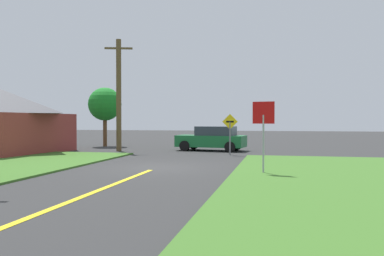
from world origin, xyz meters
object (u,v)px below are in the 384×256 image
(direction_sign, at_px, (230,129))
(barn, at_px, (0,121))
(utility_pole_mid, at_px, (119,94))
(oak_tree_left, at_px, (105,104))
(stop_sign, at_px, (263,123))
(car_approaching_junction, at_px, (212,139))

(direction_sign, xyz_separation_m, barn, (-14.05, -1.65, 0.49))
(utility_pole_mid, height_order, oak_tree_left, utility_pole_mid)
(stop_sign, distance_m, direction_sign, 8.42)
(stop_sign, height_order, oak_tree_left, oak_tree_left)
(car_approaching_junction, height_order, utility_pole_mid, utility_pole_mid)
(car_approaching_junction, relative_size, oak_tree_left, 1.03)
(car_approaching_junction, distance_m, barn, 13.39)
(direction_sign, bearing_deg, stop_sign, -74.72)
(stop_sign, xyz_separation_m, utility_pole_mid, (-9.67, 9.40, 1.81))
(stop_sign, height_order, barn, barn)
(stop_sign, height_order, direction_sign, stop_sign)
(direction_sign, bearing_deg, barn, -173.32)
(utility_pole_mid, distance_m, barn, 7.43)
(stop_sign, distance_m, utility_pole_mid, 13.61)
(direction_sign, height_order, barn, barn)
(barn, bearing_deg, utility_pole_mid, 23.97)
(utility_pole_mid, bearing_deg, car_approaching_junction, 16.09)
(oak_tree_left, bearing_deg, utility_pole_mid, -55.62)
(utility_pole_mid, bearing_deg, direction_sign, -9.79)
(stop_sign, distance_m, car_approaching_junction, 11.78)
(car_approaching_junction, height_order, oak_tree_left, oak_tree_left)
(car_approaching_junction, distance_m, direction_sign, 3.43)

